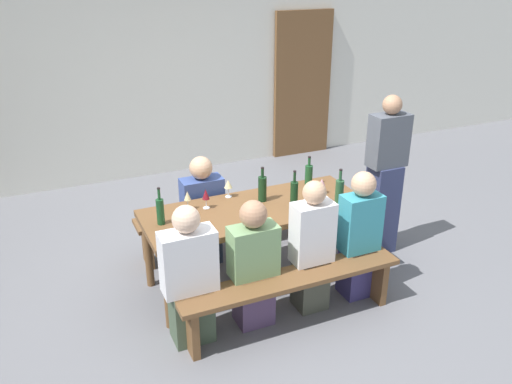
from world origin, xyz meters
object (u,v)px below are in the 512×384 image
object	(u,v)px
tasting_table	(256,216)
seated_guest_near_2	(312,249)
wine_bottle_2	(262,188)
wooden_door	(303,85)
wine_glass_0	(177,213)
seated_guest_near_3	(359,237)
seated_guest_near_1	(253,267)
seated_guest_far_0	(203,213)
wine_glass_4	(187,197)
wine_bottle_1	(160,211)
wine_bottle_4	(339,191)
bench_far	(228,216)
wine_glass_1	(228,185)
standing_host	(384,179)
bench_near	(291,287)
wine_glass_3	(206,195)
seated_guest_near_0	(190,279)
wine_bottle_0	(309,175)
wine_glass_2	(322,183)
wine_bottle_3	(294,194)

from	to	relation	value
tasting_table	seated_guest_near_2	world-z (taller)	seated_guest_near_2
wine_bottle_2	wooden_door	bearing A→B (deg)	55.53
wine_glass_0	seated_guest_near_3	size ratio (longest dim) A/B	0.13
wooden_door	seated_guest_near_1	size ratio (longest dim) A/B	1.93
wine_glass_0	seated_guest_far_0	bearing A→B (deg)	54.87
seated_guest_near_1	wooden_door	bearing A→B (deg)	-33.67
wine_glass_4	seated_guest_near_1	distance (m)	0.87
wine_bottle_1	wine_bottle_4	bearing A→B (deg)	-8.80
bench_far	wine_glass_1	distance (m)	0.66
seated_guest_near_2	standing_host	size ratio (longest dim) A/B	0.72
bench_near	seated_guest_near_2	xyz separation A→B (m)	(0.26, 0.15, 0.20)
wine_glass_1	wine_glass_3	distance (m)	0.30
bench_far	seated_guest_near_0	world-z (taller)	seated_guest_near_0
wine_bottle_0	wine_bottle_1	xyz separation A→B (m)	(-1.50, -0.21, 0.01)
wine_bottle_4	seated_guest_near_3	bearing A→B (deg)	-88.65
tasting_table	wine_glass_1	size ratio (longest dim) A/B	11.82
wine_glass_3	wine_glass_4	world-z (taller)	wine_glass_3
tasting_table	seated_guest_near_1	size ratio (longest dim) A/B	1.82
wine_glass_1	wine_glass_4	size ratio (longest dim) A/B	0.97
bench_far	seated_guest_near_0	distance (m)	1.47
wine_bottle_0	wine_bottle_1	distance (m)	1.51
wine_bottle_4	bench_far	bearing A→B (deg)	128.77
wine_bottle_2	seated_guest_near_0	distance (m)	1.16
seated_guest_near_3	wine_bottle_0	bearing A→B (deg)	4.70
standing_host	wine_glass_4	bearing A→B (deg)	-5.24
wine_glass_4	seated_guest_near_1	xyz separation A→B (m)	(0.29, -0.74, -0.35)
seated_guest_near_0	seated_guest_near_1	world-z (taller)	seated_guest_near_0
seated_guest_near_3	wine_bottle_4	bearing A→B (deg)	1.35
seated_guest_near_1	standing_host	size ratio (longest dim) A/B	0.68
wine_bottle_2	wine_glass_3	size ratio (longest dim) A/B	1.79
wine_glass_0	wine_glass_2	size ratio (longest dim) A/B	1.05
wine_bottle_3	wine_glass_3	bearing A→B (deg)	157.60
wine_bottle_2	wine_glass_3	bearing A→B (deg)	173.64
tasting_table	standing_host	size ratio (longest dim) A/B	1.23
wine_glass_1	seated_guest_near_0	size ratio (longest dim) A/B	0.15
wine_glass_4	seated_guest_near_3	bearing A→B (deg)	-30.13
wine_glass_0	wine_glass_1	size ratio (longest dim) A/B	0.93
seated_guest_near_0	seated_guest_far_0	size ratio (longest dim) A/B	1.05
wooden_door	seated_guest_far_0	size ratio (longest dim) A/B	1.93
wine_bottle_0	seated_guest_near_1	world-z (taller)	seated_guest_near_1
seated_guest_far_0	standing_host	xyz separation A→B (m)	(1.70, -0.51, 0.26)
bench_near	wine_glass_1	distance (m)	1.14
wine_glass_2	seated_guest_near_3	distance (m)	0.64
bench_near	seated_guest_far_0	bearing A→B (deg)	104.44
wine_glass_4	wine_bottle_2	bearing A→B (deg)	-7.90
wine_bottle_2	standing_host	world-z (taller)	standing_host
wine_glass_4	seated_guest_near_2	world-z (taller)	seated_guest_near_2
tasting_table	wine_glass_0	xyz separation A→B (m)	(-0.72, -0.03, 0.19)
wine_glass_3	seated_guest_near_2	world-z (taller)	seated_guest_near_2
bench_far	seated_guest_near_2	xyz separation A→B (m)	(0.26, -1.23, 0.20)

